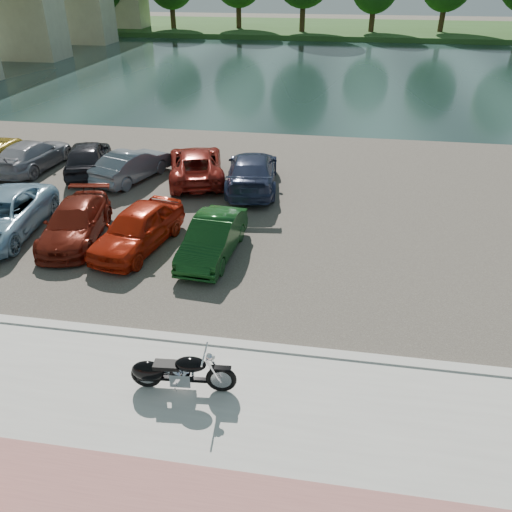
# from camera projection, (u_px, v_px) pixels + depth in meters

# --- Properties ---
(ground) EXTENTS (200.00, 200.00, 0.00)m
(ground) POSITION_uv_depth(u_px,v_px,m) (196.00, 406.00, 10.70)
(ground) COLOR #595447
(ground) RESTS_ON ground
(promenade) EXTENTS (60.00, 6.00, 0.10)m
(promenade) POSITION_uv_depth(u_px,v_px,m) (183.00, 442.00, 9.82)
(promenade) COLOR #B8B5AD
(promenade) RESTS_ON ground
(pink_path) EXTENTS (60.00, 2.00, 0.01)m
(pink_path) POSITION_uv_depth(u_px,v_px,m) (158.00, 512.00, 8.51)
(pink_path) COLOR #9D5C58
(pink_path) RESTS_ON promenade
(kerb) EXTENTS (60.00, 0.30, 0.14)m
(kerb) POSITION_uv_depth(u_px,v_px,m) (217.00, 343.00, 12.37)
(kerb) COLOR #B8B5AD
(kerb) RESTS_ON ground
(parking_lot) EXTENTS (60.00, 18.00, 0.04)m
(parking_lot) POSITION_uv_depth(u_px,v_px,m) (268.00, 200.00, 20.06)
(parking_lot) COLOR #413A34
(parking_lot) RESTS_ON ground
(river) EXTENTS (120.00, 40.00, 0.00)m
(river) POSITION_uv_depth(u_px,v_px,m) (313.00, 70.00, 44.79)
(river) COLOR #172A27
(river) RESTS_ON ground
(far_bank) EXTENTS (120.00, 24.00, 0.60)m
(far_bank) POSITION_uv_depth(u_px,v_px,m) (327.00, 28.00, 71.92)
(far_bank) COLOR #274E1B
(far_bank) RESTS_ON ground
(motorcycle) EXTENTS (2.33, 0.75, 1.05)m
(motorcycle) POSITION_uv_depth(u_px,v_px,m) (173.00, 372.00, 10.79)
(motorcycle) COLOR black
(motorcycle) RESTS_ON promenade
(car_2) EXTENTS (2.78, 5.18, 1.38)m
(car_2) POSITION_uv_depth(u_px,v_px,m) (1.00, 216.00, 17.10)
(car_2) COLOR #8BB2CA
(car_2) RESTS_ON parking_lot
(car_3) EXTENTS (2.40, 4.46, 1.23)m
(car_3) POSITION_uv_depth(u_px,v_px,m) (75.00, 223.00, 16.85)
(car_3) COLOR maroon
(car_3) RESTS_ON parking_lot
(car_4) EXTENTS (2.41, 4.33, 1.39)m
(car_4) POSITION_uv_depth(u_px,v_px,m) (138.00, 228.00, 16.31)
(car_4) COLOR #AE200B
(car_4) RESTS_ON parking_lot
(car_5) EXTENTS (1.62, 3.91, 1.26)m
(car_5) POSITION_uv_depth(u_px,v_px,m) (213.00, 238.00, 15.86)
(car_5) COLOR #0F3A13
(car_5) RESTS_ON parking_lot
(car_7) EXTENTS (2.15, 4.62, 1.31)m
(car_7) POSITION_uv_depth(u_px,v_px,m) (33.00, 155.00, 22.75)
(car_7) COLOR #97969E
(car_7) RESTS_ON parking_lot
(car_8) EXTENTS (2.99, 4.64, 1.47)m
(car_8) POSITION_uv_depth(u_px,v_px,m) (88.00, 157.00, 22.26)
(car_8) COLOR black
(car_8) RESTS_ON parking_lot
(car_9) EXTENTS (2.61, 4.20, 1.31)m
(car_9) POSITION_uv_depth(u_px,v_px,m) (132.00, 165.00, 21.59)
(car_9) COLOR slate
(car_9) RESTS_ON parking_lot
(car_10) EXTENTS (3.53, 5.31, 1.35)m
(car_10) POSITION_uv_depth(u_px,v_px,m) (196.00, 164.00, 21.63)
(car_10) COLOR maroon
(car_10) RESTS_ON parking_lot
(car_11) EXTENTS (2.62, 5.24, 1.46)m
(car_11) POSITION_uv_depth(u_px,v_px,m) (252.00, 171.00, 20.77)
(car_11) COLOR #272F4D
(car_11) RESTS_ON parking_lot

